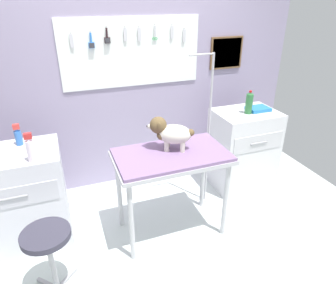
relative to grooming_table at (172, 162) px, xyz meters
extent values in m
cube|color=silver|center=(-0.09, -0.20, -0.77)|extent=(4.40, 4.00, 0.04)
cube|color=#968AA9|center=(-0.09, 1.08, 0.40)|extent=(4.00, 0.06, 2.30)
cube|color=white|center=(-0.04, 1.04, 0.78)|extent=(1.49, 0.02, 0.71)
cylinder|color=gray|center=(-0.64, 1.03, 1.00)|extent=(0.01, 0.02, 0.01)
cube|color=silver|center=(-0.64, 1.02, 0.92)|extent=(0.03, 0.01, 0.13)
cylinder|color=gray|center=(-0.46, 1.03, 1.00)|extent=(0.01, 0.02, 0.01)
cylinder|color=blue|center=(-0.46, 1.02, 0.95)|extent=(0.02, 0.02, 0.09)
cube|color=blue|center=(-0.46, 1.02, 0.87)|extent=(0.06, 0.02, 0.06)
cube|color=#333338|center=(-0.46, 1.01, 0.87)|extent=(0.05, 0.01, 0.05)
cylinder|color=gray|center=(-0.30, 1.03, 1.04)|extent=(0.01, 0.02, 0.01)
cylinder|color=black|center=(-0.30, 1.02, 0.99)|extent=(0.02, 0.02, 0.09)
cube|color=black|center=(-0.30, 1.02, 0.91)|extent=(0.06, 0.02, 0.06)
cube|color=#333338|center=(-0.30, 1.01, 0.91)|extent=(0.05, 0.01, 0.05)
cylinder|color=gray|center=(-0.11, 1.03, 1.04)|extent=(0.01, 0.02, 0.01)
cube|color=silver|center=(-0.11, 1.02, 0.96)|extent=(0.03, 0.01, 0.13)
cylinder|color=gray|center=(0.03, 1.03, 1.03)|extent=(0.01, 0.02, 0.01)
cube|color=silver|center=(0.03, 1.02, 0.96)|extent=(0.03, 0.01, 0.13)
cylinder|color=gray|center=(0.20, 1.03, 1.05)|extent=(0.01, 0.02, 0.01)
cube|color=silver|center=(0.20, 1.02, 0.98)|extent=(0.01, 0.00, 0.11)
cube|color=silver|center=(0.21, 1.02, 0.98)|extent=(0.01, 0.00, 0.11)
torus|color=green|center=(0.19, 1.02, 0.91)|extent=(0.03, 0.01, 0.03)
torus|color=green|center=(0.22, 1.02, 0.91)|extent=(0.03, 0.01, 0.03)
cylinder|color=gray|center=(0.40, 1.03, 1.04)|extent=(0.01, 0.02, 0.01)
cube|color=silver|center=(0.40, 1.02, 0.96)|extent=(0.03, 0.01, 0.13)
cylinder|color=gray|center=(0.54, 1.03, 1.00)|extent=(0.01, 0.02, 0.01)
cube|color=silver|center=(0.54, 1.02, 0.92)|extent=(0.03, 0.01, 0.13)
cube|color=brown|center=(1.09, 1.04, 0.71)|extent=(0.41, 0.02, 0.37)
cube|color=#AE7E57|center=(1.09, 1.03, 0.71)|extent=(0.37, 0.01, 0.33)
cylinder|color=#B7B7BC|center=(-0.44, -0.23, -0.36)|extent=(0.04, 0.04, 0.78)
cylinder|color=#B7B7BC|center=(0.44, -0.23, -0.36)|extent=(0.04, 0.04, 0.78)
cylinder|color=#B7B7BC|center=(-0.44, 0.23, -0.36)|extent=(0.04, 0.04, 0.78)
cylinder|color=#B7B7BC|center=(0.44, 0.23, -0.36)|extent=(0.04, 0.04, 0.78)
cube|color=#B7B7BC|center=(0.00, 0.00, 0.05)|extent=(1.00, 0.58, 0.03)
cube|color=slate|center=(0.00, 0.00, 0.08)|extent=(0.97, 0.56, 0.03)
cylinder|color=#B7B7BC|center=(0.52, 0.31, -0.74)|extent=(0.11, 0.11, 0.01)
cylinder|color=#B7B7BC|center=(0.52, 0.31, 0.06)|extent=(0.02, 0.02, 1.61)
cylinder|color=#B7B7BC|center=(0.40, 0.31, 0.85)|extent=(0.24, 0.02, 0.02)
cylinder|color=beige|center=(-0.03, 0.05, 0.14)|extent=(0.04, 0.04, 0.10)
cylinder|color=beige|center=(0.01, 0.13, 0.14)|extent=(0.04, 0.04, 0.10)
cylinder|color=beige|center=(0.10, -0.01, 0.14)|extent=(0.04, 0.04, 0.10)
cylinder|color=beige|center=(0.14, 0.07, 0.14)|extent=(0.04, 0.04, 0.10)
ellipsoid|color=beige|center=(0.05, 0.06, 0.24)|extent=(0.35, 0.30, 0.17)
ellipsoid|color=brown|center=(-0.04, 0.11, 0.23)|extent=(0.15, 0.16, 0.09)
sphere|color=brown|center=(-0.08, 0.12, 0.32)|extent=(0.15, 0.15, 0.15)
ellipsoid|color=beige|center=(-0.13, 0.15, 0.30)|extent=(0.08, 0.08, 0.05)
sphere|color=black|center=(-0.16, 0.16, 0.30)|extent=(0.02, 0.02, 0.02)
ellipsoid|color=brown|center=(-0.09, 0.06, 0.33)|extent=(0.05, 0.05, 0.08)
ellipsoid|color=brown|center=(-0.04, 0.17, 0.33)|extent=(0.05, 0.05, 0.08)
sphere|color=brown|center=(0.18, 0.00, 0.26)|extent=(0.06, 0.06, 0.06)
cube|color=silver|center=(-1.31, 0.37, -0.30)|extent=(0.80, 0.56, 0.90)
cube|color=silver|center=(-1.31, 0.08, -0.10)|extent=(0.70, 0.01, 0.18)
cylinder|color=#99999E|center=(-1.31, 0.07, -0.10)|extent=(0.24, 0.02, 0.02)
cube|color=silver|center=(1.07, 0.47, -0.29)|extent=(0.68, 0.52, 0.92)
cube|color=silver|center=(1.07, 0.20, -0.09)|extent=(0.60, 0.01, 0.18)
cylinder|color=#99999E|center=(1.07, 0.20, -0.09)|extent=(0.20, 0.02, 0.02)
cylinder|color=#9E9EA3|center=(-1.08, -0.34, -0.48)|extent=(0.04, 0.04, 0.53)
cube|color=#9E9EA3|center=(-1.00, -0.26, -0.74)|extent=(0.17, 0.17, 0.02)
cube|color=#9E9EA3|center=(-1.15, -0.26, -0.74)|extent=(0.17, 0.17, 0.02)
cylinder|color=#353342|center=(-1.08, -0.34, -0.19)|extent=(0.35, 0.35, 0.04)
cylinder|color=#3169BC|center=(-1.22, 0.51, 0.21)|extent=(0.06, 0.06, 0.13)
cylinder|color=#3169BC|center=(-1.22, 0.51, 0.29)|extent=(0.03, 0.03, 0.02)
cube|color=#D13935|center=(-1.22, 0.51, 0.32)|extent=(0.05, 0.03, 0.04)
cylinder|color=white|center=(-1.11, 0.15, 0.24)|extent=(0.06, 0.06, 0.18)
cylinder|color=white|center=(-1.11, 0.15, 0.34)|extent=(0.03, 0.03, 0.02)
cube|color=red|center=(-1.11, 0.15, 0.37)|extent=(0.06, 0.03, 0.04)
cylinder|color=#2E6F39|center=(1.05, 0.43, 0.28)|extent=(0.08, 0.08, 0.21)
cone|color=#2E6F39|center=(1.05, 0.43, 0.39)|extent=(0.08, 0.08, 0.02)
cylinder|color=red|center=(1.05, 0.43, 0.41)|extent=(0.03, 0.03, 0.02)
cube|color=blue|center=(1.21, 0.47, 0.19)|extent=(0.24, 0.18, 0.04)
camera|label=1|loc=(-0.84, -2.16, 1.33)|focal=32.52mm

